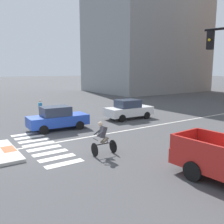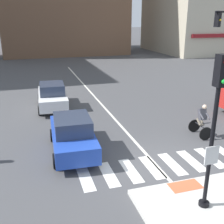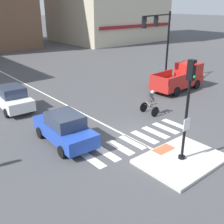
{
  "view_description": "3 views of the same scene",
  "coord_description": "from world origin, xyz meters",
  "px_view_note": "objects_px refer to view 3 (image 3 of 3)",
  "views": [
    {
      "loc": [
        13.0,
        -4.04,
        4.13
      ],
      "look_at": [
        1.32,
        3.94,
        1.73
      ],
      "focal_mm": 39.85,
      "sensor_mm": 36.0,
      "label": 1
    },
    {
      "loc": [
        -4.73,
        -8.58,
        5.58
      ],
      "look_at": [
        -0.74,
        4.58,
        0.87
      ],
      "focal_mm": 44.56,
      "sensor_mm": 36.0,
      "label": 2
    },
    {
      "loc": [
        -9.41,
        -8.86,
        6.79
      ],
      "look_at": [
        0.14,
        2.55,
        0.81
      ],
      "focal_mm": 43.6,
      "sensor_mm": 36.0,
      "label": 3
    }
  ],
  "objects_px": {
    "car_white_westbound_far": "(12,98)",
    "traffic_light_mast": "(161,34)",
    "signal_pole": "(188,102)",
    "car_blue_westbound_near": "(65,128)",
    "pickup_truck_red_cross_right": "(181,78)",
    "cyclist": "(150,102)"
  },
  "relations": [
    {
      "from": "car_white_westbound_far",
      "to": "traffic_light_mast",
      "type": "bearing_deg",
      "value": -8.77
    },
    {
      "from": "signal_pole",
      "to": "car_blue_westbound_near",
      "type": "xyz_separation_m",
      "value": [
        -3.17,
        5.02,
        -2.08
      ]
    },
    {
      "from": "signal_pole",
      "to": "pickup_truck_red_cross_right",
      "type": "height_order",
      "value": "signal_pole"
    },
    {
      "from": "traffic_light_mast",
      "to": "pickup_truck_red_cross_right",
      "type": "xyz_separation_m",
      "value": [
        -0.03,
        -2.48,
        -3.32
      ]
    },
    {
      "from": "signal_pole",
      "to": "car_white_westbound_far",
      "type": "bearing_deg",
      "value": 106.5
    },
    {
      "from": "pickup_truck_red_cross_right",
      "to": "cyclist",
      "type": "xyz_separation_m",
      "value": [
        -6.19,
        -2.26,
        -0.11
      ]
    },
    {
      "from": "pickup_truck_red_cross_right",
      "to": "car_white_westbound_far",
      "type": "bearing_deg",
      "value": 160.71
    },
    {
      "from": "car_blue_westbound_near",
      "to": "pickup_truck_red_cross_right",
      "type": "xyz_separation_m",
      "value": [
        12.44,
        2.07,
        0.17
      ]
    },
    {
      "from": "car_white_westbound_far",
      "to": "signal_pole",
      "type": "bearing_deg",
      "value": -73.5
    },
    {
      "from": "signal_pole",
      "to": "pickup_truck_red_cross_right",
      "type": "bearing_deg",
      "value": 37.4
    },
    {
      "from": "traffic_light_mast",
      "to": "cyclist",
      "type": "relative_size",
      "value": 3.64
    },
    {
      "from": "signal_pole",
      "to": "traffic_light_mast",
      "type": "xyz_separation_m",
      "value": [
        9.29,
        9.56,
        1.41
      ]
    },
    {
      "from": "signal_pole",
      "to": "traffic_light_mast",
      "type": "relative_size",
      "value": 0.74
    },
    {
      "from": "traffic_light_mast",
      "to": "car_blue_westbound_near",
      "type": "xyz_separation_m",
      "value": [
        -12.46,
        -4.55,
        -3.49
      ]
    },
    {
      "from": "signal_pole",
      "to": "cyclist",
      "type": "height_order",
      "value": "signal_pole"
    },
    {
      "from": "pickup_truck_red_cross_right",
      "to": "cyclist",
      "type": "bearing_deg",
      "value": -159.95
    },
    {
      "from": "traffic_light_mast",
      "to": "cyclist",
      "type": "bearing_deg",
      "value": -142.69
    },
    {
      "from": "traffic_light_mast",
      "to": "car_white_westbound_far",
      "type": "relative_size",
      "value": 1.47
    },
    {
      "from": "cyclist",
      "to": "pickup_truck_red_cross_right",
      "type": "bearing_deg",
      "value": 20.05
    },
    {
      "from": "car_blue_westbound_near",
      "to": "cyclist",
      "type": "xyz_separation_m",
      "value": [
        6.25,
        -0.19,
        0.06
      ]
    },
    {
      "from": "car_white_westbound_far",
      "to": "cyclist",
      "type": "relative_size",
      "value": 2.49
    },
    {
      "from": "traffic_light_mast",
      "to": "car_blue_westbound_near",
      "type": "relative_size",
      "value": 1.47
    }
  ]
}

